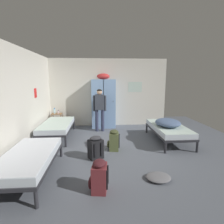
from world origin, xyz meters
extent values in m
plane|color=#565B66|center=(0.00, 0.00, 0.00)|extent=(7.98, 7.98, 0.00)
cube|color=beige|center=(0.00, 2.52, 1.32)|extent=(4.66, 0.06, 2.65)
cube|color=beige|center=(-2.30, 0.00, 1.32)|extent=(0.06, 4.98, 2.65)
cube|color=#B7CCBC|center=(1.09, 2.49, 1.55)|extent=(0.55, 0.01, 0.40)
cube|color=red|center=(-2.27, 0.87, 1.45)|extent=(0.01, 0.20, 0.28)
cube|color=#7A9ECC|center=(-0.42, 2.21, 0.93)|extent=(0.44, 0.52, 1.85)
cylinder|color=black|center=(-0.29, 1.94, 1.05)|extent=(0.02, 0.03, 0.02)
cube|color=#7A9ECC|center=(0.04, 2.21, 0.93)|extent=(0.44, 0.52, 1.85)
cylinder|color=black|center=(0.17, 1.94, 1.05)|extent=(0.02, 0.03, 0.02)
ellipsoid|color=red|center=(-0.19, 2.21, 1.96)|extent=(0.48, 0.36, 0.22)
cylinder|color=brown|center=(-2.15, 2.06, 0.28)|extent=(0.03, 0.03, 0.55)
cylinder|color=brown|center=(-1.80, 2.06, 0.28)|extent=(0.03, 0.03, 0.55)
cylinder|color=brown|center=(-2.15, 2.33, 0.28)|extent=(0.03, 0.03, 0.55)
cylinder|color=brown|center=(-1.80, 2.33, 0.28)|extent=(0.03, 0.03, 0.55)
cube|color=brown|center=(-1.97, 2.20, 0.19)|extent=(0.38, 0.30, 0.02)
cube|color=brown|center=(-1.97, 2.20, 0.56)|extent=(0.38, 0.30, 0.02)
cylinder|color=#28282D|center=(-1.30, -2.37, 0.14)|extent=(0.06, 0.06, 0.28)
cylinder|color=#28282D|center=(-2.14, -0.53, 0.14)|extent=(0.06, 0.06, 0.28)
cylinder|color=#28282D|center=(-1.30, -0.53, 0.14)|extent=(0.06, 0.06, 0.28)
cube|color=#28282D|center=(-1.72, -1.45, 0.31)|extent=(0.90, 1.90, 0.06)
cube|color=silver|center=(-1.72, -1.45, 0.41)|extent=(0.87, 1.84, 0.14)
cube|color=silver|center=(-1.72, -1.45, 0.49)|extent=(0.86, 1.82, 0.01)
cylinder|color=#28282D|center=(-2.14, 0.13, 0.14)|extent=(0.06, 0.06, 0.28)
cylinder|color=#28282D|center=(-1.30, 0.13, 0.14)|extent=(0.06, 0.06, 0.28)
cylinder|color=#28282D|center=(-2.14, 1.97, 0.14)|extent=(0.06, 0.06, 0.28)
cylinder|color=#28282D|center=(-1.30, 1.97, 0.14)|extent=(0.06, 0.06, 0.28)
cube|color=#28282D|center=(-1.72, 1.05, 0.31)|extent=(0.90, 1.90, 0.06)
cube|color=silver|center=(-1.72, 1.05, 0.41)|extent=(0.87, 1.84, 0.14)
cube|color=silver|center=(-1.72, 1.05, 0.49)|extent=(0.86, 1.82, 0.01)
cylinder|color=#28282D|center=(2.14, 1.32, 0.14)|extent=(0.06, 0.06, 0.28)
cylinder|color=#28282D|center=(1.30, 1.32, 0.14)|extent=(0.06, 0.06, 0.28)
cylinder|color=#28282D|center=(2.14, -0.52, 0.14)|extent=(0.06, 0.06, 0.28)
cylinder|color=#28282D|center=(1.30, -0.52, 0.14)|extent=(0.06, 0.06, 0.28)
cube|color=#28282D|center=(1.72, 0.40, 0.31)|extent=(0.90, 1.90, 0.06)
cube|color=silver|center=(1.72, 0.40, 0.41)|extent=(0.87, 1.84, 0.14)
cube|color=silver|center=(1.72, 0.40, 0.49)|extent=(0.86, 1.82, 0.01)
ellipsoid|color=slate|center=(1.66, 0.33, 0.60)|extent=(0.71, 0.88, 0.21)
cylinder|color=#2D334C|center=(-0.23, 1.65, 0.39)|extent=(0.12, 0.12, 0.79)
cylinder|color=#2D334C|center=(-0.44, 1.65, 0.39)|extent=(0.12, 0.12, 0.79)
cube|color=#333842|center=(-0.34, 1.65, 1.05)|extent=(0.33, 0.19, 0.54)
cylinder|color=#333842|center=(-0.14, 1.65, 1.02)|extent=(0.08, 0.08, 0.56)
cylinder|color=#333842|center=(-0.54, 1.65, 1.02)|extent=(0.08, 0.08, 0.56)
sphere|color=#DBAD89|center=(-0.34, 1.65, 1.41)|extent=(0.19, 0.19, 0.19)
ellipsoid|color=black|center=(-0.34, 1.65, 1.46)|extent=(0.18, 0.18, 0.11)
cylinder|color=#B2DBEA|center=(-2.05, 2.22, 0.66)|extent=(0.07, 0.07, 0.17)
cylinder|color=#2666B2|center=(-2.05, 2.22, 0.76)|extent=(0.04, 0.04, 0.04)
cylinder|color=beige|center=(-1.90, 2.16, 0.63)|extent=(0.05, 0.05, 0.12)
cylinder|color=black|center=(-1.90, 2.16, 0.70)|extent=(0.03, 0.03, 0.02)
cube|color=#566038|center=(0.02, -0.18, 0.23)|extent=(0.28, 0.35, 0.46)
ellipsoid|color=#383D23|center=(-0.13, -0.17, 0.15)|extent=(0.11, 0.25, 0.20)
ellipsoid|color=#383D23|center=(0.02, -0.18, 0.50)|extent=(0.25, 0.31, 0.10)
cube|color=black|center=(0.17, -0.11, 0.25)|extent=(0.03, 0.05, 0.32)
cube|color=black|center=(0.15, -0.29, 0.25)|extent=(0.03, 0.05, 0.32)
cube|color=maroon|center=(-0.38, -2.00, 0.23)|extent=(0.28, 0.35, 0.46)
ellipsoid|color=#42191E|center=(-0.53, -1.98, 0.15)|extent=(0.11, 0.25, 0.20)
ellipsoid|color=#42191E|center=(-0.38, -2.00, 0.50)|extent=(0.25, 0.31, 0.10)
cube|color=black|center=(-0.23, -1.93, 0.25)|extent=(0.03, 0.05, 0.32)
cube|color=black|center=(-0.25, -2.10, 0.25)|extent=(0.03, 0.05, 0.32)
cube|color=black|center=(-0.46, -0.69, 0.23)|extent=(0.40, 0.37, 0.46)
ellipsoid|color=#2D2D33|center=(-0.53, -0.56, 0.15)|extent=(0.25, 0.19, 0.20)
ellipsoid|color=#2D2D33|center=(-0.46, -0.69, 0.50)|extent=(0.36, 0.33, 0.10)
cube|color=black|center=(-0.31, -0.76, 0.25)|extent=(0.06, 0.05, 0.32)
cube|color=black|center=(-0.47, -0.85, 0.25)|extent=(0.06, 0.05, 0.32)
ellipsoid|color=slate|center=(0.73, -1.72, 0.04)|extent=(0.47, 0.42, 0.09)
ellipsoid|color=pink|center=(-0.47, 0.36, 0.06)|extent=(0.50, 0.41, 0.12)
camera|label=1|loc=(-0.38, -4.87, 1.88)|focal=29.68mm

